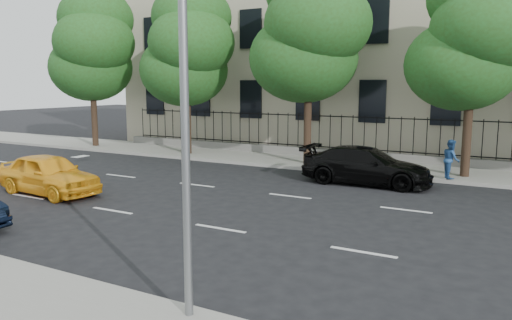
{
  "coord_description": "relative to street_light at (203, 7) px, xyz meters",
  "views": [
    {
      "loc": [
        7.22,
        -8.57,
        3.94
      ],
      "look_at": [
        0.84,
        3.0,
        1.9
      ],
      "focal_mm": 35.0,
      "sensor_mm": 36.0,
      "label": 1
    }
  ],
  "objects": [
    {
      "name": "ground",
      "position": [
        -2.5,
        1.77,
        -5.15
      ],
      "size": [
        120.0,
        120.0,
        0.0
      ],
      "primitive_type": "plane",
      "color": "black",
      "rests_on": "ground"
    },
    {
      "name": "far_sidewalk",
      "position": [
        -2.5,
        15.77,
        -5.07
      ],
      "size": [
        60.0,
        4.0,
        0.15
      ],
      "primitive_type": "cube",
      "color": "gray",
      "rests_on": "ground"
    },
    {
      "name": "lane_markings",
      "position": [
        -2.5,
        6.52,
        -5.14
      ],
      "size": [
        49.6,
        4.62,
        0.01
      ],
      "primitive_type": null,
      "color": "silver",
      "rests_on": "ground"
    },
    {
      "name": "iron_fence",
      "position": [
        -2.5,
        17.47,
        -4.5
      ],
      "size": [
        30.0,
        0.5,
        2.2
      ],
      "color": "slate",
      "rests_on": "far_sidewalk"
    },
    {
      "name": "street_light",
      "position": [
        0.0,
        0.0,
        0.0
      ],
      "size": [
        0.25,
        3.32,
        8.05
      ],
      "color": "slate",
      "rests_on": "near_sidewalk"
    },
    {
      "name": "tree_a",
      "position": [
        -18.46,
        15.13,
        0.98
      ],
      "size": [
        5.71,
        5.31,
        9.39
      ],
      "color": "#382619",
      "rests_on": "far_sidewalk"
    },
    {
      "name": "tree_b",
      "position": [
        -11.46,
        15.13,
        0.69
      ],
      "size": [
        5.53,
        5.12,
        8.97
      ],
      "color": "#382619",
      "rests_on": "far_sidewalk"
    },
    {
      "name": "tree_c",
      "position": [
        -4.46,
        15.13,
        1.26
      ],
      "size": [
        5.89,
        5.5,
        9.8
      ],
      "color": "#382619",
      "rests_on": "far_sidewalk"
    },
    {
      "name": "tree_d",
      "position": [
        2.54,
        15.13,
        0.69
      ],
      "size": [
        5.34,
        4.94,
        8.84
      ],
      "color": "#382619",
      "rests_on": "far_sidewalk"
    },
    {
      "name": "yellow_taxi",
      "position": [
        -10.2,
        4.93,
        -4.42
      ],
      "size": [
        4.39,
        2.07,
        1.45
      ],
      "primitive_type": "imported",
      "rotation": [
        0.0,
        0.0,
        1.48
      ],
      "color": "yellow",
      "rests_on": "ground"
    },
    {
      "name": "black_sedan",
      "position": [
        -0.8,
        12.16,
        -4.42
      ],
      "size": [
        5.08,
        2.13,
        1.47
      ],
      "primitive_type": "imported",
      "rotation": [
        0.0,
        0.0,
        1.59
      ],
      "color": "black",
      "rests_on": "ground"
    },
    {
      "name": "pedestrian_far",
      "position": [
        2.05,
        14.17,
        -4.21
      ],
      "size": [
        0.82,
        0.92,
        1.57
      ],
      "primitive_type": "imported",
      "rotation": [
        0.0,
        0.0,
        1.92
      ],
      "color": "navy",
      "rests_on": "far_sidewalk"
    }
  ]
}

